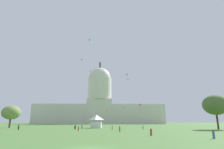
# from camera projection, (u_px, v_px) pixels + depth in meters

# --- Properties ---
(ground_plane) EXTENTS (800.00, 800.00, 0.00)m
(ground_plane) POSITION_uv_depth(u_px,v_px,m) (89.00, 149.00, 20.79)
(ground_plane) COLOR #4C7538
(capitol_building) EXTENTS (139.37, 26.34, 69.29)m
(capitol_building) POSITION_uv_depth(u_px,v_px,m) (99.00, 104.00, 203.25)
(capitol_building) COLOR beige
(capitol_building) RESTS_ON ground_plane
(event_tent) EXTENTS (5.12, 7.29, 5.76)m
(event_tent) POSITION_uv_depth(u_px,v_px,m) (96.00, 121.00, 82.71)
(event_tent) COLOR white
(event_tent) RESTS_ON ground_plane
(tree_east_near) EXTENTS (13.45, 13.45, 12.79)m
(tree_east_near) POSITION_uv_depth(u_px,v_px,m) (215.00, 105.00, 70.46)
(tree_east_near) COLOR #42301E
(tree_east_near) RESTS_ON ground_plane
(tree_west_far) EXTENTS (11.59, 11.59, 10.02)m
(tree_west_far) POSITION_uv_depth(u_px,v_px,m) (11.00, 113.00, 85.69)
(tree_west_far) COLOR brown
(tree_west_far) RESTS_ON ground_plane
(person_grey_near_tree_east) EXTENTS (0.53, 0.53, 1.53)m
(person_grey_near_tree_east) POSITION_uv_depth(u_px,v_px,m) (143.00, 127.00, 69.25)
(person_grey_near_tree_east) COLOR gray
(person_grey_near_tree_east) RESTS_ON ground_plane
(person_black_mid_right) EXTENTS (0.48, 0.48, 1.76)m
(person_black_mid_right) POSITION_uv_depth(u_px,v_px,m) (19.00, 127.00, 66.77)
(person_black_mid_right) COLOR black
(person_black_mid_right) RESTS_ON ground_plane
(person_olive_aisle_center) EXTENTS (0.39, 0.39, 1.65)m
(person_olive_aisle_center) POSITION_uv_depth(u_px,v_px,m) (76.00, 127.00, 68.65)
(person_olive_aisle_center) COLOR olive
(person_olive_aisle_center) RESTS_ON ground_plane
(person_orange_lawn_far_left) EXTENTS (0.43, 0.43, 1.50)m
(person_orange_lawn_far_left) POSITION_uv_depth(u_px,v_px,m) (112.00, 128.00, 64.94)
(person_orange_lawn_far_left) COLOR orange
(person_orange_lawn_far_left) RESTS_ON ground_plane
(person_denim_lawn_far_right) EXTENTS (0.51, 0.51, 1.69)m
(person_denim_lawn_far_right) POSITION_uv_depth(u_px,v_px,m) (214.00, 134.00, 32.75)
(person_denim_lawn_far_right) COLOR #3D5684
(person_denim_lawn_far_right) RESTS_ON ground_plane
(person_olive_front_center) EXTENTS (0.51, 0.51, 1.76)m
(person_olive_front_center) POSITION_uv_depth(u_px,v_px,m) (120.00, 129.00, 54.19)
(person_olive_front_center) COLOR olive
(person_olive_front_center) RESTS_ON ground_plane
(person_red_back_right) EXTENTS (0.61, 0.61, 1.61)m
(person_red_back_right) POSITION_uv_depth(u_px,v_px,m) (151.00, 132.00, 39.64)
(person_red_back_right) COLOR red
(person_red_back_right) RESTS_ON ground_plane
(person_red_edge_east) EXTENTS (0.45, 0.45, 1.59)m
(person_red_edge_east) POSITION_uv_depth(u_px,v_px,m) (78.00, 128.00, 58.82)
(person_red_edge_east) COLOR red
(person_red_edge_east) RESTS_ON ground_plane
(person_navy_front_right) EXTENTS (0.58, 0.58, 1.54)m
(person_navy_front_right) POSITION_uv_depth(u_px,v_px,m) (75.00, 127.00, 72.72)
(person_navy_front_right) COLOR navy
(person_navy_front_right) RESTS_ON ground_plane
(person_olive_near_tree_west) EXTENTS (0.56, 0.56, 1.64)m
(person_olive_near_tree_west) POSITION_uv_depth(u_px,v_px,m) (82.00, 127.00, 74.24)
(person_olive_near_tree_west) COLOR olive
(person_olive_near_tree_west) RESTS_ON ground_plane
(kite_white_high) EXTENTS (1.33, 1.37, 1.25)m
(kite_white_high) POSITION_uv_depth(u_px,v_px,m) (149.00, 81.00, 158.68)
(kite_white_high) COLOR white
(kite_blue_high) EXTENTS (1.13, 0.58, 1.10)m
(kite_blue_high) POSITION_uv_depth(u_px,v_px,m) (82.00, 60.00, 155.78)
(kite_blue_high) COLOR blue
(kite_black_low) EXTENTS (1.01, 1.69, 2.57)m
(kite_black_low) POSITION_uv_depth(u_px,v_px,m) (88.00, 103.00, 138.66)
(kite_black_low) COLOR black
(kite_cyan_high) EXTENTS (0.70, 0.81, 1.25)m
(kite_cyan_high) POSITION_uv_depth(u_px,v_px,m) (99.00, 63.00, 139.45)
(kite_cyan_high) COLOR #33BCDB
(kite_violet_mid) EXTENTS (1.69, 0.99, 0.36)m
(kite_violet_mid) POSITION_uv_depth(u_px,v_px,m) (128.00, 80.00, 120.77)
(kite_violet_mid) COLOR purple
(kite_orange_low) EXTENTS (0.89, 0.83, 1.04)m
(kite_orange_low) POSITION_uv_depth(u_px,v_px,m) (107.00, 110.00, 116.02)
(kite_orange_low) COLOR orange
(kite_gold_high) EXTENTS (1.19, 1.18, 3.40)m
(kite_gold_high) POSITION_uv_depth(u_px,v_px,m) (91.00, 71.00, 186.60)
(kite_gold_high) COLOR gold
(kite_green_high) EXTENTS (0.75, 0.59, 3.15)m
(kite_green_high) POSITION_uv_depth(u_px,v_px,m) (90.00, 40.00, 125.13)
(kite_green_high) COLOR green
(kite_magenta_low) EXTENTS (0.75, 0.73, 3.29)m
(kite_magenta_low) POSITION_uv_depth(u_px,v_px,m) (140.00, 105.00, 82.84)
(kite_magenta_low) COLOR #D1339E
(kite_pink_low) EXTENTS (1.21, 1.21, 3.02)m
(kite_pink_low) POSITION_uv_depth(u_px,v_px,m) (124.00, 107.00, 172.53)
(kite_pink_low) COLOR pink
(kite_turquoise_mid) EXTENTS (0.86, 0.78, 4.43)m
(kite_turquoise_mid) POSITION_uv_depth(u_px,v_px,m) (127.00, 75.00, 126.40)
(kite_turquoise_mid) COLOR teal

